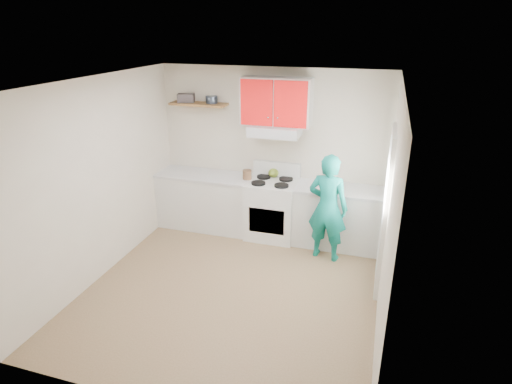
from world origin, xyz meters
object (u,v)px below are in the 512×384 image
(stove, at_px, (272,209))
(crock, at_px, (247,175))
(tin, at_px, (212,100))
(person, at_px, (328,208))
(kettle, at_px, (273,173))

(stove, bearing_deg, crock, 177.97)
(tin, distance_m, person, 2.44)
(stove, distance_m, person, 1.06)
(kettle, xyz_separation_m, crock, (-0.37, -0.21, -0.01))
(stove, bearing_deg, person, -24.65)
(kettle, relative_size, person, 0.11)
(person, bearing_deg, kettle, -23.58)
(stove, relative_size, tin, 5.03)
(kettle, distance_m, crock, 0.42)
(tin, height_order, crock, tin)
(stove, relative_size, kettle, 5.51)
(tin, relative_size, person, 0.12)
(tin, relative_size, kettle, 1.10)
(stove, height_order, tin, tin)
(tin, distance_m, crock, 1.29)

